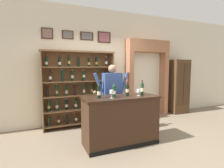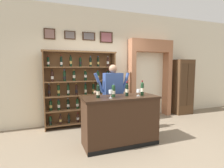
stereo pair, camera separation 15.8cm
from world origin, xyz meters
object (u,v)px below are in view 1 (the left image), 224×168
Objects in this scene: tasting_bottle_bianco at (127,89)px; wine_glass_left at (112,92)px; tasting_bottle_vin_santo at (99,91)px; tasting_bottle_brunello at (114,91)px; tasting_counter at (121,120)px; side_cabinet at (179,86)px; wine_glass_center at (138,91)px; shopkeeper at (112,91)px; tasting_bottle_chianti at (142,88)px; wine_shelf at (79,88)px.

wine_glass_left is at bearing -164.96° from tasting_bottle_bianco.
tasting_bottle_brunello is at bearing 1.10° from tasting_bottle_vin_santo.
tasting_bottle_bianco is (0.15, 0.00, 0.64)m from tasting_counter.
tasting_bottle_brunello is at bearing 178.61° from tasting_bottle_bianco.
tasting_bottle_bianco is at bearing 0.55° from tasting_counter.
tasting_bottle_brunello is 0.30m from tasting_bottle_bianco.
tasting_counter is 0.79m from tasting_bottle_vin_santo.
tasting_bottle_brunello is (0.32, 0.01, -0.01)m from tasting_bottle_vin_santo.
side_cabinet is 11.40× the size of wine_glass_left.
side_cabinet reaches higher than tasting_bottle_brunello.
tasting_bottle_vin_santo is 2.12× the size of wine_glass_center.
tasting_bottle_vin_santo is at bearing 175.06° from wine_glass_center.
side_cabinet is 13.08× the size of wine_glass_center.
tasting_bottle_bianco is 1.89× the size of wine_glass_left.
tasting_bottle_bianco is 0.24m from wine_glass_center.
side_cabinet is 2.98m from wine_glass_center.
shopkeeper reaches higher than tasting_bottle_chianti.
tasting_bottle_brunello is at bearing -155.15° from side_cabinet.
tasting_bottle_bianco is at bearing -64.37° from wine_shelf.
wine_glass_center is at bearing -17.68° from tasting_bottle_bianco.
wine_shelf is 1.76m from wine_glass_center.
wine_shelf reaches higher than wine_glass_left.
shopkeeper is (0.63, -0.78, -0.01)m from wine_shelf.
wine_shelf is 6.73× the size of tasting_bottle_vin_santo.
tasting_bottle_bianco reaches higher than tasting_counter.
shopkeeper is at bearing 81.95° from tasting_counter.
tasting_bottle_bianco reaches higher than wine_glass_left.
shopkeeper reaches higher than tasting_bottle_bianco.
tasting_bottle_vin_santo is at bearing 153.70° from wine_glass_left.
wine_glass_left is at bearing -131.68° from tasting_bottle_brunello.
tasting_bottle_brunello is 0.64m from tasting_bottle_chianti.
wine_shelf is 1.62m from tasting_counter.
shopkeeper is 6.18× the size of tasting_bottle_brunello.
tasting_bottle_chianti reaches higher than wine_glass_left.
shopkeeper is at bearing 120.33° from tasting_bottle_chianti.
tasting_bottle_chianti is (0.64, -0.04, 0.02)m from tasting_bottle_brunello.
tasting_bottle_chianti is at bearing -3.53° from tasting_bottle_brunello.
wine_glass_center is (-2.56, -1.51, 0.18)m from side_cabinet.
wine_shelf reaches higher than tasting_bottle_bianco.
tasting_bottle_vin_santo is (-0.56, -0.65, 0.10)m from shopkeeper.
tasting_bottle_chianti is 1.96× the size of wine_glass_left.
tasting_counter is 0.64m from tasting_bottle_brunello.
tasting_bottle_vin_santo is 0.96m from tasting_bottle_chianti.
tasting_bottle_vin_santo is 0.32m from tasting_bottle_brunello.
tasting_bottle_brunello is (-3.08, -1.43, 0.21)m from side_cabinet.
side_cabinet is at bearing 25.84° from wine_glass_left.
tasting_counter is at bearing -0.31° from tasting_bottle_vin_santo.
wine_glass_center is at bearing -68.52° from shopkeeper.
wine_glass_center is (0.84, -0.07, -0.04)m from tasting_bottle_vin_santo.
tasting_bottle_bianco reaches higher than tasting_bottle_vin_santo.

